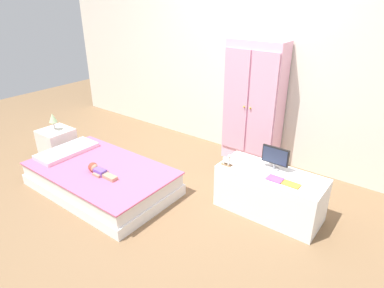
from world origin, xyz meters
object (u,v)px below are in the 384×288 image
(book_purple, at_px, (275,179))
(rocking_horse_toy, at_px, (228,160))
(bed, at_px, (102,178))
(nightstand, at_px, (57,143))
(table_lamp, at_px, (53,119))
(wardrobe, at_px, (253,104))
(doll, at_px, (98,170))
(book_orange, at_px, (291,184))
(tv_monitor, at_px, (275,157))
(tv_stand, at_px, (269,193))

(book_purple, bearing_deg, rocking_horse_toy, -175.97)
(bed, xyz_separation_m, nightstand, (-1.08, 0.17, 0.06))
(rocking_horse_toy, bearing_deg, book_purple, 4.03)
(table_lamp, relative_size, wardrobe, 0.15)
(doll, bearing_deg, book_orange, 21.49)
(tv_monitor, bearing_deg, nightstand, -167.20)
(doll, height_order, tv_monitor, tv_monitor)
(table_lamp, bearing_deg, book_purple, 9.04)
(book_purple, bearing_deg, bed, -160.32)
(doll, relative_size, book_purple, 2.79)
(tv_stand, xyz_separation_m, book_orange, (0.23, -0.10, 0.23))
(tv_stand, distance_m, tv_monitor, 0.36)
(book_purple, bearing_deg, book_orange, 0.00)
(wardrobe, relative_size, book_purple, 10.71)
(book_purple, bearing_deg, wardrobe, 127.38)
(doll, distance_m, nightstand, 1.19)
(doll, xyz_separation_m, table_lamp, (-1.16, 0.26, 0.23))
(doll, xyz_separation_m, tv_monitor, (1.54, 0.87, 0.27))
(doll, distance_m, tv_stand, 1.75)
(table_lamp, height_order, rocking_horse_toy, table_lamp)
(doll, xyz_separation_m, book_orange, (1.78, 0.70, 0.15))
(book_orange, bearing_deg, book_purple, 180.00)
(tv_monitor, bearing_deg, tv_stand, -79.78)
(tv_stand, bearing_deg, bed, -156.58)
(tv_stand, bearing_deg, table_lamp, -168.74)
(nightstand, height_order, rocking_horse_toy, rocking_horse_toy)
(tv_monitor, distance_m, rocking_horse_toy, 0.45)
(tv_monitor, bearing_deg, book_orange, -35.26)
(tv_monitor, bearing_deg, table_lamp, -167.20)
(doll, height_order, nightstand, nightstand)
(tv_stand, height_order, book_orange, book_orange)
(book_purple, bearing_deg, tv_stand, 127.71)
(tv_monitor, relative_size, book_orange, 1.68)
(table_lamp, xyz_separation_m, wardrobe, (2.03, 1.43, 0.22))
(table_lamp, bearing_deg, nightstand, 0.00)
(rocking_horse_toy, distance_m, book_purple, 0.48)
(wardrobe, bearing_deg, book_orange, -47.46)
(table_lamp, bearing_deg, doll, -12.54)
(bed, height_order, book_orange, book_orange)
(nightstand, xyz_separation_m, rocking_horse_toy, (2.30, 0.41, 0.32))
(doll, bearing_deg, nightstand, 167.46)
(bed, bearing_deg, rocking_horse_toy, 25.15)
(table_lamp, distance_m, book_orange, 2.97)
(rocking_horse_toy, xyz_separation_m, book_purple, (0.48, 0.03, -0.06))
(tv_stand, bearing_deg, wardrobe, 127.35)
(rocking_horse_toy, relative_size, book_orange, 0.83)
(bed, xyz_separation_m, book_orange, (1.86, 0.61, 0.32))
(nightstand, height_order, book_purple, book_purple)
(nightstand, bearing_deg, book_purple, 9.04)
(tv_monitor, relative_size, rocking_horse_toy, 2.03)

